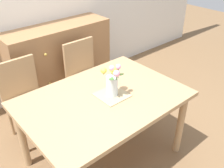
# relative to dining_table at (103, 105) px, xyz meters

# --- Properties ---
(ground_plane) EXTENTS (12.00, 12.00, 0.00)m
(ground_plane) POSITION_rel_dining_table_xyz_m (0.00, 0.00, -0.66)
(ground_plane) COLOR brown
(dining_table) EXTENTS (1.45, 1.02, 0.75)m
(dining_table) POSITION_rel_dining_table_xyz_m (0.00, 0.00, 0.00)
(dining_table) COLOR tan
(dining_table) RESTS_ON ground_plane
(chair_left) EXTENTS (0.42, 0.42, 0.90)m
(chair_left) POSITION_rel_dining_table_xyz_m (-0.40, 0.85, -0.14)
(chair_left) COLOR tan
(chair_left) RESTS_ON ground_plane
(chair_right) EXTENTS (0.42, 0.42, 0.90)m
(chair_right) POSITION_rel_dining_table_xyz_m (0.40, 0.85, -0.14)
(chair_right) COLOR tan
(chair_right) RESTS_ON ground_plane
(dresser) EXTENTS (1.40, 0.47, 1.00)m
(dresser) POSITION_rel_dining_table_xyz_m (0.32, 1.33, -0.16)
(dresser) COLOR #9E7047
(dresser) RESTS_ON ground_plane
(placemat) EXTENTS (0.26, 0.26, 0.01)m
(placemat) POSITION_rel_dining_table_xyz_m (0.08, -0.03, 0.10)
(placemat) COLOR tan
(placemat) RESTS_ON dining_table
(flower_vase) EXTENTS (0.19, 0.20, 0.31)m
(flower_vase) POSITION_rel_dining_table_xyz_m (0.09, -0.02, 0.24)
(flower_vase) COLOR silver
(flower_vase) RESTS_ON placemat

